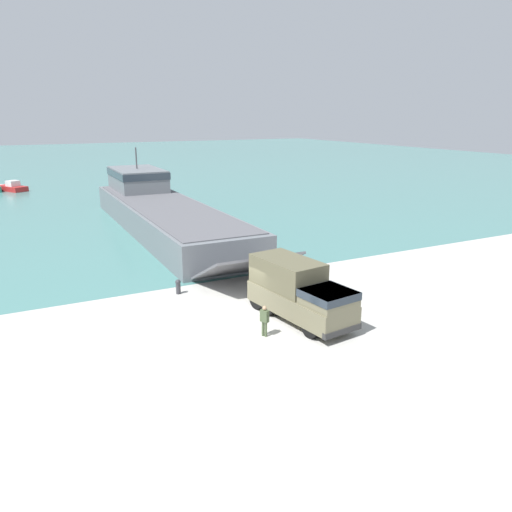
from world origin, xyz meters
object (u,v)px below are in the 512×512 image
at_px(landing_craft, 160,209).
at_px(soldier_on_ramp, 264,319).
at_px(military_truck, 299,291).
at_px(moored_boat_c, 12,187).
at_px(mooring_bollard, 178,286).

height_order(landing_craft, soldier_on_ramp, landing_craft).
distance_m(military_truck, soldier_on_ramp, 3.07).
bearing_deg(moored_boat_c, military_truck, -107.85).
distance_m(landing_craft, soldier_on_ramp, 28.03).
xyz_separation_m(soldier_on_ramp, moored_boat_c, (-9.65, 62.49, -0.45)).
bearing_deg(soldier_on_ramp, military_truck, 178.23).
bearing_deg(soldier_on_ramp, mooring_bollard, -101.41).
height_order(military_truck, mooring_bollard, military_truck).
relative_size(landing_craft, moored_boat_c, 6.62).
xyz_separation_m(military_truck, soldier_on_ramp, (-2.76, -1.17, -0.66)).
bearing_deg(military_truck, landing_craft, 172.36).
bearing_deg(landing_craft, moored_boat_c, 110.75).
bearing_deg(soldier_on_ramp, moored_boat_c, -105.89).
relative_size(landing_craft, military_truck, 5.14).
height_order(soldier_on_ramp, mooring_bollard, soldier_on_ramp).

